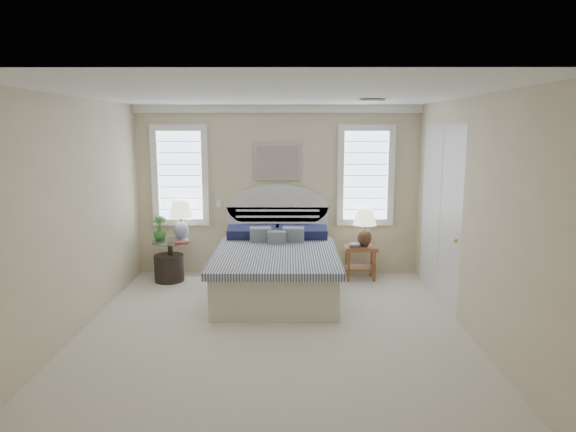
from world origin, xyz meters
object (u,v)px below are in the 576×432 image
at_px(lamp_right, 365,224).
at_px(lamp_left, 181,216).
at_px(nightstand_right, 360,255).
at_px(side_table_left, 171,256).
at_px(bed, 276,267).
at_px(floor_pot, 169,268).

bearing_deg(lamp_right, lamp_left, 178.34).
distance_m(nightstand_right, lamp_right, 0.51).
bearing_deg(side_table_left, lamp_left, 45.82).
relative_size(bed, lamp_left, 3.75).
relative_size(side_table_left, lamp_right, 1.07).
height_order(bed, lamp_right, bed).
relative_size(lamp_left, lamp_right, 1.03).
relative_size(floor_pot, lamp_left, 0.75).
height_order(side_table_left, nightstand_right, side_table_left).
height_order(side_table_left, floor_pot, side_table_left).
xyz_separation_m(side_table_left, lamp_left, (0.15, 0.15, 0.61)).
bearing_deg(nightstand_right, bed, -151.97).
bearing_deg(bed, floor_pot, 161.37).
bearing_deg(nightstand_right, lamp_right, -31.85).
relative_size(nightstand_right, lamp_right, 0.90).
height_order(nightstand_right, lamp_right, lamp_right).
xyz_separation_m(bed, side_table_left, (-1.65, 0.59, 0.00)).
bearing_deg(floor_pot, nightstand_right, 2.45).
bearing_deg(nightstand_right, side_table_left, -178.06).
bearing_deg(floor_pot, side_table_left, 46.05).
height_order(bed, nightstand_right, bed).
relative_size(nightstand_right, lamp_left, 0.87).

